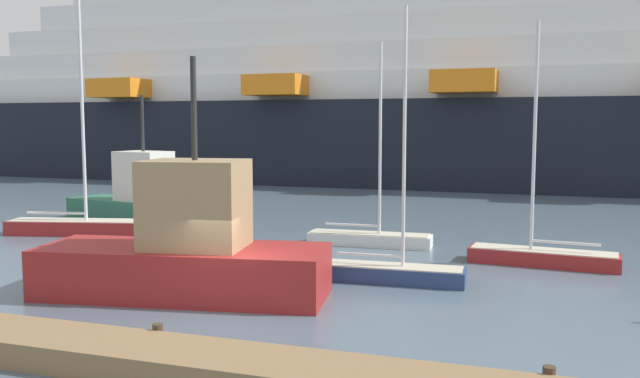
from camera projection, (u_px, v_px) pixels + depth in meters
name	position (u px, v px, depth m)	size (l,w,h in m)	color
ground_plane	(226.00, 313.00, 18.21)	(600.00, 600.00, 0.00)	slate
dock_pier	(133.00, 356.00, 14.04)	(20.78, 1.96, 0.71)	olive
sailboat_0	(76.00, 222.00, 30.87)	(6.44, 2.86, 11.99)	maroon
sailboat_1	(543.00, 253.00, 24.27)	(5.36, 1.74, 8.81)	maroon
sailboat_2	(370.00, 235.00, 28.16)	(5.27, 1.40, 8.49)	white
sailboat_3	(391.00, 269.00, 21.72)	(4.84, 1.40, 8.85)	navy
fishing_boat_0	(187.00, 251.00, 19.89)	(8.97, 4.25, 7.12)	maroon
fishing_boat_2	(141.00, 198.00, 34.67)	(8.52, 3.98, 6.58)	#2D6B51
cruise_ship	(569.00, 88.00, 54.34)	(127.20, 22.07, 24.74)	black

